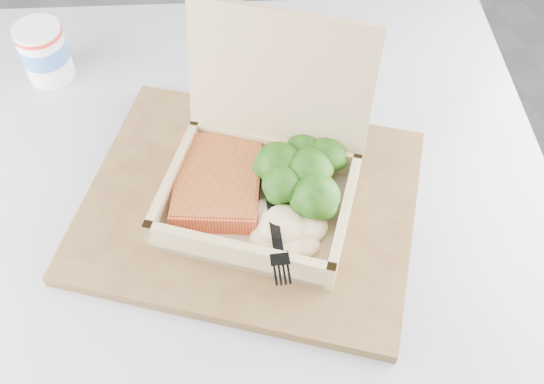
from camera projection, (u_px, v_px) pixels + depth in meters
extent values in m
plane|color=gray|center=(139.00, 275.00, 1.50)|extent=(4.00, 4.00, 0.00)
cylinder|color=black|center=(241.00, 338.00, 1.03)|extent=(0.08, 0.08, 0.70)
cube|color=#9B9EA4|center=(228.00, 218.00, 0.73)|extent=(0.94, 0.94, 0.03)
cube|color=brown|center=(250.00, 204.00, 0.72)|extent=(0.48, 0.44, 0.02)
cube|color=tan|center=(258.00, 208.00, 0.70)|extent=(0.26, 0.24, 0.01)
cube|color=tan|center=(175.00, 182.00, 0.70)|extent=(0.09, 0.15, 0.04)
cube|color=tan|center=(344.00, 218.00, 0.67)|extent=(0.09, 0.15, 0.04)
cube|color=tan|center=(238.00, 256.00, 0.64)|extent=(0.19, 0.11, 0.04)
cube|color=tan|center=(275.00, 150.00, 0.73)|extent=(0.19, 0.11, 0.04)
cube|color=tan|center=(280.00, 79.00, 0.66)|extent=(0.20, 0.14, 0.16)
cube|color=#D7532A|center=(218.00, 181.00, 0.70)|extent=(0.13, 0.15, 0.03)
ellipsoid|color=beige|center=(281.00, 225.00, 0.66)|extent=(0.09, 0.08, 0.03)
cube|color=black|center=(268.00, 180.00, 0.68)|extent=(0.02, 0.10, 0.01)
cube|color=black|center=(276.00, 234.00, 0.64)|extent=(0.02, 0.04, 0.01)
cylinder|color=white|center=(45.00, 52.00, 0.83)|extent=(0.06, 0.06, 0.08)
cylinder|color=#3E6EB8|center=(44.00, 50.00, 0.82)|extent=(0.06, 0.06, 0.03)
cylinder|color=red|center=(37.00, 33.00, 0.80)|extent=(0.06, 0.06, 0.01)
cube|color=white|center=(247.00, 90.00, 0.84)|extent=(0.13, 0.17, 0.00)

